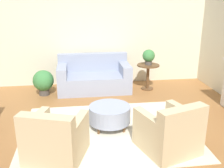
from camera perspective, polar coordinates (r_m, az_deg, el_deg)
The scene contains 10 objects.
ground_plane at distance 5.02m, azimuth -0.87°, elevation -10.22°, with size 16.00×16.00×0.00m, color #996638.
wall_back at distance 7.46m, azimuth -3.73°, elevation 10.71°, with size 9.89×0.12×2.80m.
rug at distance 5.02m, azimuth -0.87°, elevation -10.17°, with size 3.17×2.48×0.01m.
couch at distance 7.04m, azimuth -3.96°, elevation 1.35°, with size 1.89×0.99×0.94m.
armchair_left at distance 4.17m, azimuth -12.28°, elevation -11.93°, with size 1.04×1.07×0.86m.
armchair_right at distance 4.38m, azimuth 12.41°, elevation -10.30°, with size 1.04×1.07×0.86m.
ottoman_table at distance 5.03m, azimuth -0.50°, elevation -6.51°, with size 0.79×0.79×0.43m.
side_table at distance 7.11m, azimuth 7.83°, elevation 2.54°, with size 0.59×0.59×0.68m.
potted_plant_on_side_table at distance 7.00m, azimuth 7.99°, elevation 6.00°, with size 0.33×0.33×0.41m.
potted_plant_floor at distance 6.88m, azimuth -14.72°, elevation 0.57°, with size 0.53×0.53×0.65m.
Camera 1 is at (-0.51, -4.37, 2.42)m, focal length 42.00 mm.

